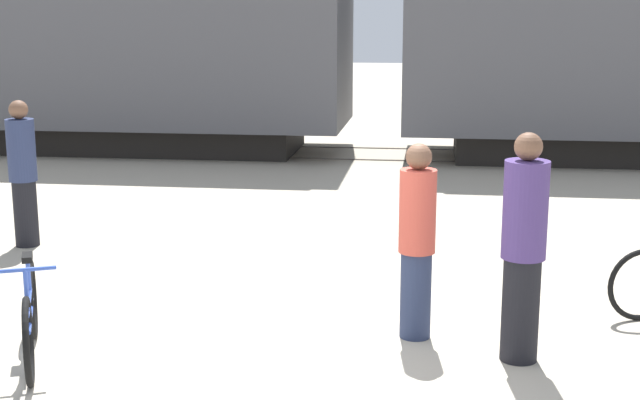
# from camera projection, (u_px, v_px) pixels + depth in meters

# --- Properties ---
(ground_plane) EXTENTS (80.00, 80.00, 0.00)m
(ground_plane) POSITION_uv_depth(u_px,v_px,m) (283.00, 360.00, 7.18)
(ground_plane) COLOR #B2A893
(freight_train) EXTENTS (25.57, 3.04, 5.45)m
(freight_train) POSITION_uv_depth(u_px,v_px,m) (376.00, 4.00, 16.71)
(freight_train) COLOR black
(freight_train) RESTS_ON ground_plane
(rail_near) EXTENTS (37.57, 0.07, 0.01)m
(rail_near) POSITION_uv_depth(u_px,v_px,m) (372.00, 160.00, 16.62)
(rail_near) COLOR #4C4238
(rail_near) RESTS_ON ground_plane
(rail_far) EXTENTS (37.57, 0.07, 0.01)m
(rail_far) POSITION_uv_depth(u_px,v_px,m) (377.00, 148.00, 18.01)
(rail_far) COLOR #4C4238
(rail_far) RESTS_ON ground_plane
(bicycle_blue) EXTENTS (0.73, 1.60, 0.85)m
(bicycle_blue) POSITION_uv_depth(u_px,v_px,m) (30.00, 316.00, 7.12)
(bicycle_blue) COLOR black
(bicycle_blue) RESTS_ON ground_plane
(person_in_purple) EXTENTS (0.35, 0.35, 1.85)m
(person_in_purple) POSITION_uv_depth(u_px,v_px,m) (523.00, 248.00, 6.99)
(person_in_purple) COLOR black
(person_in_purple) RESTS_ON ground_plane
(person_in_red) EXTENTS (0.31, 0.31, 1.69)m
(person_in_red) POSITION_uv_depth(u_px,v_px,m) (417.00, 241.00, 7.51)
(person_in_red) COLOR #283351
(person_in_red) RESTS_ON ground_plane
(person_in_navy) EXTENTS (0.33, 0.33, 1.74)m
(person_in_navy) POSITION_uv_depth(u_px,v_px,m) (23.00, 173.00, 10.46)
(person_in_navy) COLOR black
(person_in_navy) RESTS_ON ground_plane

